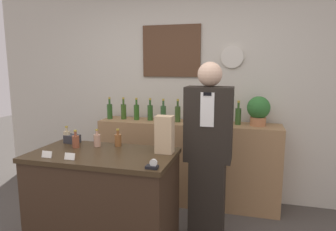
# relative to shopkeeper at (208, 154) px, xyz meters

# --- Properties ---
(back_wall) EXTENTS (5.20, 0.09, 2.70)m
(back_wall) POSITION_rel_shopkeeper_xyz_m (-0.49, 1.00, 0.51)
(back_wall) COLOR beige
(back_wall) RESTS_ON ground_plane
(back_shelf) EXTENTS (2.16, 0.41, 1.00)m
(back_shelf) POSITION_rel_shopkeeper_xyz_m (-0.35, 0.73, -0.35)
(back_shelf) COLOR #9E754C
(back_shelf) RESTS_ON ground_plane
(display_counter) EXTENTS (1.25, 0.67, 0.92)m
(display_counter) POSITION_rel_shopkeeper_xyz_m (-0.85, -0.46, -0.39)
(display_counter) COLOR #382619
(display_counter) RESTS_ON ground_plane
(shopkeeper) EXTENTS (0.43, 0.27, 1.70)m
(shopkeeper) POSITION_rel_shopkeeper_xyz_m (0.00, 0.00, 0.00)
(shopkeeper) COLOR black
(shopkeeper) RESTS_ON ground_plane
(potted_plant) EXTENTS (0.25, 0.25, 0.33)m
(potted_plant) POSITION_rel_shopkeeper_xyz_m (0.46, 0.75, 0.33)
(potted_plant) COLOR #B27047
(potted_plant) RESTS_ON back_shelf
(paper_bag) EXTENTS (0.15, 0.11, 0.32)m
(paper_bag) POSITION_rel_shopkeeper_xyz_m (-0.34, -0.31, 0.24)
(paper_bag) COLOR tan
(paper_bag) RESTS_ON display_counter
(tape_dispenser) EXTENTS (0.09, 0.06, 0.07)m
(tape_dispenser) POSITION_rel_shopkeeper_xyz_m (-0.31, -0.72, 0.10)
(tape_dispenser) COLOR black
(tape_dispenser) RESTS_ON display_counter
(price_card_left) EXTENTS (0.09, 0.02, 0.06)m
(price_card_left) POSITION_rel_shopkeeper_xyz_m (-1.22, -0.70, 0.10)
(price_card_left) COLOR white
(price_card_left) RESTS_ON display_counter
(price_card_right) EXTENTS (0.09, 0.02, 0.06)m
(price_card_right) POSITION_rel_shopkeeper_xyz_m (-1.01, -0.70, 0.10)
(price_card_right) COLOR white
(price_card_right) RESTS_ON display_counter
(gift_box) EXTENTS (0.15, 0.12, 0.08)m
(gift_box) POSITION_rel_shopkeeper_xyz_m (-1.30, -0.22, 0.11)
(gift_box) COLOR #2D2D33
(gift_box) RESTS_ON display_counter
(counter_bottle_0) EXTENTS (0.06, 0.06, 0.16)m
(counter_bottle_0) POSITION_rel_shopkeeper_xyz_m (-1.35, -0.22, 0.14)
(counter_bottle_0) COLOR tan
(counter_bottle_0) RESTS_ON display_counter
(counter_bottle_1) EXTENTS (0.06, 0.06, 0.16)m
(counter_bottle_1) POSITION_rel_shopkeeper_xyz_m (-1.17, -0.36, 0.14)
(counter_bottle_1) COLOR brown
(counter_bottle_1) RESTS_ON display_counter
(counter_bottle_2) EXTENTS (0.06, 0.06, 0.16)m
(counter_bottle_2) POSITION_rel_shopkeeper_xyz_m (-1.00, -0.27, 0.14)
(counter_bottle_2) COLOR tan
(counter_bottle_2) RESTS_ON display_counter
(counter_bottle_3) EXTENTS (0.06, 0.06, 0.16)m
(counter_bottle_3) POSITION_rel_shopkeeper_xyz_m (-0.82, -0.21, 0.14)
(counter_bottle_3) COLOR brown
(counter_bottle_3) RESTS_ON display_counter
(shelf_bottle_0) EXTENTS (0.07, 0.07, 0.28)m
(shelf_bottle_0) POSITION_rel_shopkeeper_xyz_m (-1.35, 0.71, 0.25)
(shelf_bottle_0) COLOR #295120
(shelf_bottle_0) RESTS_ON back_shelf
(shelf_bottle_1) EXTENTS (0.07, 0.07, 0.28)m
(shelf_bottle_1) POSITION_rel_shopkeeper_xyz_m (-1.17, 0.74, 0.25)
(shelf_bottle_1) COLOR #33531D
(shelf_bottle_1) RESTS_ON back_shelf
(shelf_bottle_2) EXTENTS (0.07, 0.07, 0.28)m
(shelf_bottle_2) POSITION_rel_shopkeeper_xyz_m (-0.99, 0.74, 0.25)
(shelf_bottle_2) COLOR #2A571C
(shelf_bottle_2) RESTS_ON back_shelf
(shelf_bottle_3) EXTENTS (0.07, 0.07, 0.28)m
(shelf_bottle_3) POSITION_rel_shopkeeper_xyz_m (-0.82, 0.75, 0.25)
(shelf_bottle_3) COLOR #295120
(shelf_bottle_3) RESTS_ON back_shelf
(shelf_bottle_4) EXTENTS (0.07, 0.07, 0.28)m
(shelf_bottle_4) POSITION_rel_shopkeeper_xyz_m (-0.64, 0.72, 0.25)
(shelf_bottle_4) COLOR #2C512A
(shelf_bottle_4) RESTS_ON back_shelf
(shelf_bottle_5) EXTENTS (0.07, 0.07, 0.28)m
(shelf_bottle_5) POSITION_rel_shopkeeper_xyz_m (-0.47, 0.73, 0.25)
(shelf_bottle_5) COLOR #334C20
(shelf_bottle_5) RESTS_ON back_shelf
(shelf_bottle_6) EXTENTS (0.07, 0.07, 0.28)m
(shelf_bottle_6) POSITION_rel_shopkeeper_xyz_m (-0.29, 0.73, 0.25)
(shelf_bottle_6) COLOR #335825
(shelf_bottle_6) RESTS_ON back_shelf
(shelf_bottle_7) EXTENTS (0.07, 0.07, 0.28)m
(shelf_bottle_7) POSITION_rel_shopkeeper_xyz_m (-0.11, 0.71, 0.25)
(shelf_bottle_7) COLOR #2F4F20
(shelf_bottle_7) RESTS_ON back_shelf
(shelf_bottle_8) EXTENTS (0.07, 0.07, 0.28)m
(shelf_bottle_8) POSITION_rel_shopkeeper_xyz_m (0.06, 0.72, 0.25)
(shelf_bottle_8) COLOR #2E5120
(shelf_bottle_8) RESTS_ON back_shelf
(shelf_bottle_9) EXTENTS (0.07, 0.07, 0.28)m
(shelf_bottle_9) POSITION_rel_shopkeeper_xyz_m (0.24, 0.75, 0.25)
(shelf_bottle_9) COLOR #315423
(shelf_bottle_9) RESTS_ON back_shelf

